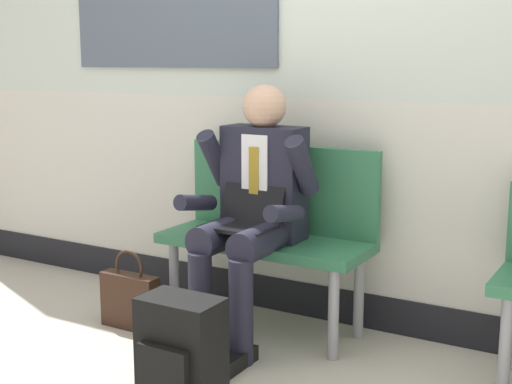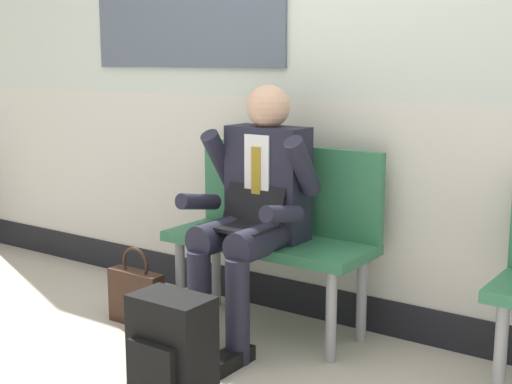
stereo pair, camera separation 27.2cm
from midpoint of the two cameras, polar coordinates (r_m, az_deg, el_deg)
ground_plane at (r=3.29m, az=-3.02°, el=-13.60°), size 18.00×18.00×0.00m
station_wall at (r=3.64m, az=2.97°, el=10.06°), size 5.99×0.17×2.68m
bench_with_person at (r=3.56m, az=-0.93°, el=-2.60°), size 1.05×0.42×0.92m
person_seated at (r=3.37m, az=-2.70°, el=-1.27°), size 0.57×0.70×1.23m
backpack at (r=2.96m, az=-8.79°, el=-12.32°), size 0.33×0.25×0.41m
handbag at (r=3.71m, az=-12.18°, el=-8.46°), size 0.32×0.09×0.41m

